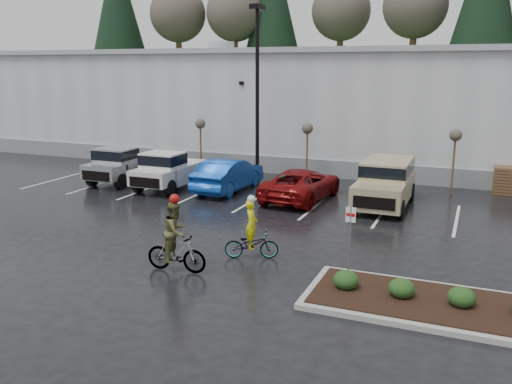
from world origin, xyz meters
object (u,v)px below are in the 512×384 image
at_px(sapling_east, 455,139).
at_px(pickup_white, 173,169).
at_px(sapling_mid, 307,132).
at_px(pickup_silver, 126,163).
at_px(car_red, 302,184).
at_px(cyclist_olive, 176,244).
at_px(sapling_west, 200,127).
at_px(suv_tan, 385,184).
at_px(lamppost, 257,75).
at_px(cyclist_hivis, 251,239).
at_px(pallet_stack_a, 507,180).
at_px(fire_lane_sign, 350,233).
at_px(car_blue, 228,174).

distance_m(sapling_east, pickup_white, 14.20).
bearing_deg(sapling_mid, pickup_silver, -158.22).
relative_size(car_red, cyclist_olive, 2.18).
bearing_deg(car_red, sapling_west, -23.52).
relative_size(car_red, suv_tan, 1.04).
bearing_deg(pickup_silver, lamppost, 21.77).
distance_m(pickup_silver, cyclist_hivis, 14.11).
xyz_separation_m(pallet_stack_a, cyclist_olive, (-9.71, -15.31, 0.21)).
xyz_separation_m(sapling_east, cyclist_hivis, (-5.54, -12.34, -2.06)).
bearing_deg(pickup_silver, pickup_white, -6.81).
relative_size(pickup_silver, cyclist_olive, 2.13).
distance_m(fire_lane_sign, suv_tan, 8.92).
distance_m(sapling_east, car_blue, 11.26).
bearing_deg(pickup_white, fire_lane_sign, -37.78).
distance_m(sapling_mid, car_red, 4.63).
relative_size(pickup_silver, car_red, 0.98).
bearing_deg(pallet_stack_a, cyclist_hivis, -121.08).
distance_m(car_red, suv_tan, 3.84).
bearing_deg(pickup_white, car_red, -0.16).
bearing_deg(sapling_mid, suv_tan, -38.84).
distance_m(lamppost, cyclist_olive, 14.42).
relative_size(sapling_west, pickup_silver, 0.62).
xyz_separation_m(sapling_west, cyclist_hivis, (8.46, -12.34, -2.06)).
distance_m(sapling_west, pickup_silver, 4.85).
bearing_deg(pickup_silver, sapling_east, 12.39).
bearing_deg(pallet_stack_a, suv_tan, -136.41).
height_order(pickup_white, suv_tan, suv_tan).
xyz_separation_m(lamppost, cyclist_olive, (2.79, -13.31, -4.80)).
bearing_deg(sapling_east, cyclist_hivis, -114.18).
xyz_separation_m(sapling_east, fire_lane_sign, (-2.20, -12.80, -1.32)).
bearing_deg(car_red, sapling_mid, -71.08).
bearing_deg(pallet_stack_a, car_red, -150.63).
bearing_deg(lamppost, sapling_mid, 21.80).
bearing_deg(cyclist_olive, sapling_west, 21.05).
relative_size(sapling_west, car_red, 0.60).
height_order(pickup_silver, cyclist_olive, cyclist_olive).
bearing_deg(car_red, cyclist_hivis, 101.31).
height_order(sapling_mid, cyclist_olive, sapling_mid).
xyz_separation_m(pickup_silver, car_red, (10.18, -0.40, -0.24)).
bearing_deg(sapling_west, pickup_white, -83.01).
bearing_deg(sapling_west, car_red, -28.35).
relative_size(sapling_west, sapling_mid, 1.00).
bearing_deg(fire_lane_sign, car_red, 116.09).
bearing_deg(lamppost, sapling_east, 5.71).
height_order(lamppost, cyclist_olive, lamppost).
bearing_deg(cyclist_olive, suv_tan, -28.00).
xyz_separation_m(pickup_silver, cyclist_hivis, (11.12, -8.68, -0.31)).
bearing_deg(car_blue, cyclist_olive, 108.48).
bearing_deg(sapling_mid, car_blue, -129.09).
bearing_deg(sapling_east, pallet_stack_a, 21.80).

